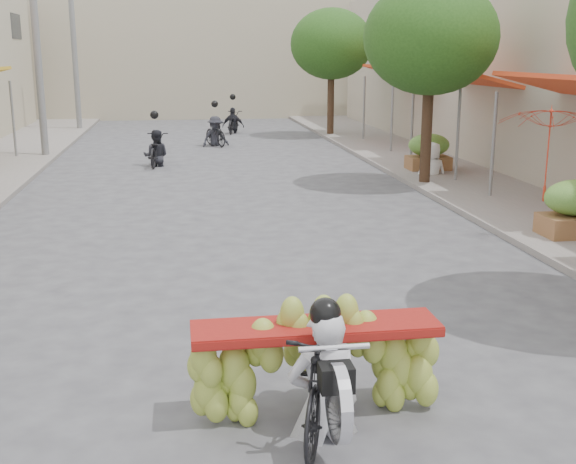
{
  "coord_description": "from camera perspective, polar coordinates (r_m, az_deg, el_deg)",
  "views": [
    {
      "loc": [
        -0.99,
        -4.03,
        3.38
      ],
      "look_at": [
        0.41,
        5.11,
        1.1
      ],
      "focal_mm": 45.0,
      "sensor_mm": 36.0,
      "label": 1
    }
  ],
  "objects": [
    {
      "name": "street_tree_mid",
      "position": [
        19.13,
        11.22,
        14.81
      ],
      "size": [
        3.4,
        3.4,
        5.25
      ],
      "color": "#3A2719",
      "rests_on": "ground"
    },
    {
      "name": "banana_motorbike",
      "position": [
        6.67,
        2.59,
        -9.51
      ],
      "size": [
        2.34,
        1.95,
        2.24
      ],
      "color": "black",
      "rests_on": "ground"
    },
    {
      "name": "bg_motorbike_b",
      "position": [
        27.55,
        -5.78,
        8.52
      ],
      "size": [
        1.19,
        1.7,
        1.95
      ],
      "color": "black",
      "rests_on": "ground"
    },
    {
      "name": "bg_motorbike_a",
      "position": [
        22.84,
        -10.43,
        6.96
      ],
      "size": [
        0.88,
        1.82,
        1.95
      ],
      "color": "black",
      "rests_on": "ground"
    },
    {
      "name": "street_tree_far",
      "position": [
        30.71,
        3.46,
        14.59
      ],
      "size": [
        3.4,
        3.4,
        5.25
      ],
      "color": "#3A2719",
      "rests_on": "ground"
    },
    {
      "name": "utility_pole_back",
      "position": [
        34.32,
        -16.58,
        14.39
      ],
      "size": [
        0.6,
        0.24,
        8.0
      ],
      "color": "slate",
      "rests_on": "ground"
    },
    {
      "name": "utility_pole_far",
      "position": [
        25.43,
        -19.3,
        14.57
      ],
      "size": [
        0.6,
        0.24,
        8.0
      ],
      "color": "slate",
      "rests_on": "ground"
    },
    {
      "name": "far_building",
      "position": [
        42.04,
        -7.54,
        13.91
      ],
      "size": [
        20.0,
        6.0,
        7.0
      ],
      "primitive_type": "cube",
      "color": "#B3A88D",
      "rests_on": "ground"
    },
    {
      "name": "bg_motorbike_c",
      "position": [
        32.06,
        -4.37,
        9.18
      ],
      "size": [
        1.08,
        1.79,
        1.95
      ],
      "color": "black",
      "rests_on": "ground"
    },
    {
      "name": "produce_crate_far",
      "position": [
        21.45,
        11.06,
        6.46
      ],
      "size": [
        1.2,
        0.88,
        1.16
      ],
      "color": "brown",
      "rests_on": "ground"
    },
    {
      "name": "sidewalk_right",
      "position": [
        20.91,
        13.96,
        4.31
      ],
      "size": [
        4.0,
        60.0,
        0.12
      ],
      "primitive_type": "cube",
      "color": "gray",
      "rests_on": "ground"
    },
    {
      "name": "produce_crate_mid",
      "position": [
        14.27,
        21.79,
        2.08
      ],
      "size": [
        1.2,
        0.88,
        1.16
      ],
      "color": "brown",
      "rests_on": "ground"
    },
    {
      "name": "pedestrian",
      "position": [
        20.58,
        11.37,
        6.98
      ],
      "size": [
        0.9,
        0.56,
        1.79
      ],
      "rotation": [
        0.0,
        0.0,
        3.18
      ],
      "color": "white",
      "rests_on": "ground"
    },
    {
      "name": "market_umbrella",
      "position": [
        14.08,
        20.28,
        9.41
      ],
      "size": [
        2.41,
        2.41,
        1.79
      ],
      "rotation": [
        0.0,
        0.0,
        0.26
      ],
      "color": "red",
      "rests_on": "ground"
    }
  ]
}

